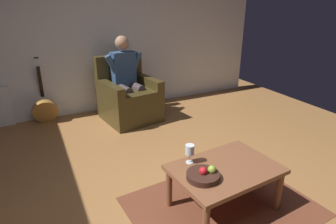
% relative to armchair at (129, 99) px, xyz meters
% --- Properties ---
extents(ground_plane, '(6.96, 6.96, 0.00)m').
position_rel_armchair_xyz_m(ground_plane, '(0.27, 2.30, -0.34)').
color(ground_plane, olive).
extents(wall_back, '(5.96, 0.06, 2.67)m').
position_rel_armchair_xyz_m(wall_back, '(0.27, -0.63, 1.00)').
color(wall_back, silver).
rests_on(wall_back, ground).
extents(rug, '(1.73, 1.37, 0.01)m').
position_rel_armchair_xyz_m(rug, '(-0.08, 2.42, -0.33)').
color(rug, brown).
rests_on(rug, ground).
extents(armchair, '(0.90, 0.92, 0.99)m').
position_rel_armchair_xyz_m(armchair, '(0.00, 0.00, 0.00)').
color(armchair, '#3D3216').
rests_on(armchair, ground).
extents(person_seated, '(0.63, 0.58, 1.30)m').
position_rel_armchair_xyz_m(person_seated, '(0.00, -0.03, 0.37)').
color(person_seated, '#304B71').
rests_on(person_seated, ground).
extents(coffee_table, '(0.98, 0.72, 0.43)m').
position_rel_armchair_xyz_m(coffee_table, '(-0.08, 2.42, 0.03)').
color(coffee_table, brown).
rests_on(coffee_table, ground).
extents(guitar, '(0.38, 0.34, 1.01)m').
position_rel_armchair_xyz_m(guitar, '(1.23, -0.43, -0.11)').
color(guitar, '#A97535').
rests_on(guitar, ground).
extents(wine_glass_near, '(0.08, 0.08, 0.18)m').
position_rel_armchair_xyz_m(wine_glass_near, '(0.17, 2.21, 0.22)').
color(wine_glass_near, silver).
rests_on(wine_glass_near, coffee_table).
extents(fruit_bowl, '(0.28, 0.28, 0.11)m').
position_rel_armchair_xyz_m(fruit_bowl, '(0.19, 2.47, 0.13)').
color(fruit_bowl, '#371F17').
rests_on(fruit_bowl, coffee_table).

